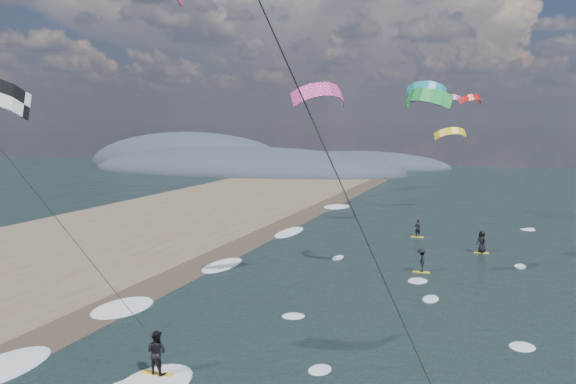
% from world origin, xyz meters
% --- Properties ---
extents(wet_sand_strip, '(3.00, 240.00, 0.00)m').
position_xyz_m(wet_sand_strip, '(-12.00, 10.00, 0.00)').
color(wet_sand_strip, '#382D23').
rests_on(wet_sand_strip, ground).
extents(coastal_hills, '(80.00, 41.00, 15.00)m').
position_xyz_m(coastal_hills, '(-44.84, 107.86, 0.00)').
color(coastal_hills, '#3D4756').
rests_on(coastal_hills, ground).
extents(kitesurfer_near_a, '(8.09, 9.03, 14.54)m').
position_xyz_m(kitesurfer_near_a, '(4.19, -3.76, 11.11)').
color(kitesurfer_near_a, yellow).
rests_on(kitesurfer_near_a, ground).
extents(kitesurfer_near_b, '(7.21, 8.85, 12.36)m').
position_xyz_m(kitesurfer_near_b, '(-7.36, 3.14, 7.92)').
color(kitesurfer_near_b, yellow).
rests_on(kitesurfer_near_b, ground).
extents(far_kitesurfers, '(6.59, 13.81, 1.74)m').
position_xyz_m(far_kitesurfers, '(3.97, 33.34, 0.82)').
color(far_kitesurfers, yellow).
rests_on(far_kitesurfers, ground).
extents(bg_kite_field, '(8.73, 69.99, 6.21)m').
position_xyz_m(bg_kite_field, '(1.46, 52.68, 11.65)').
color(bg_kite_field, '#D83F8C').
rests_on(bg_kite_field, ground).
extents(shoreline_surf, '(2.40, 79.40, 0.11)m').
position_xyz_m(shoreline_surf, '(-10.80, 14.75, 0.00)').
color(shoreline_surf, white).
rests_on(shoreline_surf, ground).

